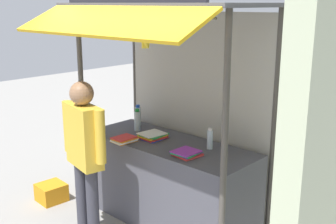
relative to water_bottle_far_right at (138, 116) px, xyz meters
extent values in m
plane|color=gray|center=(0.74, -0.24, -1.08)|extent=(20.00, 20.00, 0.00)
cube|color=#4C4C56|center=(0.74, -0.24, -0.60)|extent=(2.05, 0.78, 0.95)
cylinder|color=#4C4742|center=(-0.29, -0.63, 0.13)|extent=(0.06, 0.06, 2.42)
cylinder|color=#4C4742|center=(1.76, -0.63, 0.13)|extent=(0.06, 0.06, 2.42)
cylinder|color=#4C4742|center=(-0.29, 0.24, 0.13)|extent=(0.06, 0.06, 2.42)
cylinder|color=#4C4742|center=(1.76, 0.24, 0.13)|extent=(0.06, 0.06, 2.42)
cube|color=#B7B2A8|center=(0.74, 0.24, 0.11)|extent=(2.01, 0.04, 2.37)
cube|color=#3F3F44|center=(0.74, -0.29, 1.36)|extent=(2.25, 1.07, 0.04)
cube|color=gold|center=(0.74, -1.08, 1.22)|extent=(2.21, 0.51, 0.26)
cylinder|color=#59544C|center=(0.74, -0.73, 1.26)|extent=(1.95, 0.02, 0.02)
cylinder|color=silver|center=(0.00, 0.00, -0.01)|extent=(0.07, 0.07, 0.23)
cylinder|color=blue|center=(0.00, 0.00, 0.13)|extent=(0.05, 0.05, 0.03)
cylinder|color=silver|center=(0.15, -0.15, -0.01)|extent=(0.08, 0.08, 0.24)
cylinder|color=#198C33|center=(0.15, -0.15, 0.13)|extent=(0.05, 0.05, 0.03)
cylinder|color=silver|center=(1.20, -0.09, -0.02)|extent=(0.06, 0.06, 0.20)
cylinder|color=white|center=(1.20, -0.09, 0.09)|extent=(0.04, 0.04, 0.03)
cube|color=blue|center=(0.52, -0.25, -0.12)|extent=(0.24, 0.28, 0.01)
cube|color=red|center=(0.52, -0.25, -0.11)|extent=(0.26, 0.30, 0.01)
cube|color=red|center=(0.52, -0.25, -0.10)|extent=(0.26, 0.30, 0.01)
cube|color=yellow|center=(0.51, -0.26, -0.09)|extent=(0.25, 0.28, 0.01)
cube|color=green|center=(0.52, -0.24, -0.08)|extent=(0.26, 0.29, 0.01)
cube|color=white|center=(0.50, -0.25, -0.07)|extent=(0.27, 0.30, 0.01)
cube|color=orange|center=(0.36, -0.55, -0.12)|extent=(0.21, 0.26, 0.01)
cube|color=white|center=(0.35, -0.56, -0.12)|extent=(0.22, 0.27, 0.01)
cube|color=white|center=(0.36, -0.56, -0.11)|extent=(0.21, 0.26, 0.01)
cube|color=white|center=(0.37, -0.55, -0.10)|extent=(0.21, 0.26, 0.01)
cube|color=orange|center=(0.37, -0.55, -0.09)|extent=(0.20, 0.25, 0.01)
cube|color=red|center=(0.36, -0.55, -0.08)|extent=(0.20, 0.25, 0.01)
cube|color=red|center=(1.16, -0.41, -0.12)|extent=(0.25, 0.27, 0.01)
cube|color=red|center=(1.17, -0.41, -0.11)|extent=(0.25, 0.26, 0.01)
cube|color=blue|center=(1.15, -0.41, -0.10)|extent=(0.24, 0.25, 0.01)
cube|color=green|center=(1.16, -0.42, -0.09)|extent=(0.26, 0.27, 0.01)
cube|color=purple|center=(1.16, -0.42, -0.08)|extent=(0.24, 0.25, 0.01)
cylinder|color=#332D23|center=(0.48, -0.73, 1.21)|extent=(0.01, 0.01, 0.07)
cylinder|color=olive|center=(0.48, -0.73, 1.16)|extent=(0.04, 0.04, 0.04)
ellipsoid|color=#78A839|center=(0.50, -0.73, 1.09)|extent=(0.03, 0.06, 0.13)
ellipsoid|color=#78A839|center=(0.48, -0.71, 1.09)|extent=(0.06, 0.04, 0.13)
ellipsoid|color=#78A839|center=(0.46, -0.72, 1.09)|extent=(0.05, 0.07, 0.13)
ellipsoid|color=#78A839|center=(0.46, -0.74, 1.09)|extent=(0.06, 0.06, 0.13)
ellipsoid|color=#78A839|center=(0.48, -0.75, 1.09)|extent=(0.06, 0.04, 0.13)
cylinder|color=#332D23|center=(0.90, -0.73, 1.18)|extent=(0.01, 0.01, 0.12)
cylinder|color=olive|center=(0.90, -0.73, 1.10)|extent=(0.04, 0.04, 0.04)
ellipsoid|color=yellow|center=(0.92, -0.73, 1.03)|extent=(0.03, 0.07, 0.14)
ellipsoid|color=yellow|center=(0.92, -0.71, 1.03)|extent=(0.06, 0.07, 0.14)
ellipsoid|color=yellow|center=(0.90, -0.71, 1.03)|extent=(0.06, 0.04, 0.14)
ellipsoid|color=yellow|center=(0.89, -0.71, 1.03)|extent=(0.07, 0.05, 0.14)
ellipsoid|color=yellow|center=(0.88, -0.72, 1.03)|extent=(0.04, 0.07, 0.14)
ellipsoid|color=yellow|center=(0.88, -0.73, 1.03)|extent=(0.04, 0.07, 0.14)
ellipsoid|color=yellow|center=(0.89, -0.75, 1.03)|extent=(0.07, 0.05, 0.14)
ellipsoid|color=yellow|center=(0.90, -0.74, 1.03)|extent=(0.06, 0.03, 0.14)
ellipsoid|color=yellow|center=(0.92, -0.74, 1.03)|extent=(0.06, 0.07, 0.14)
cylinder|color=#383842|center=(0.24, -1.07, -0.67)|extent=(0.13, 0.13, 0.81)
cylinder|color=#383842|center=(0.42, -1.07, -0.67)|extent=(0.13, 0.13, 0.81)
cube|color=gold|center=(0.33, -1.07, 0.06)|extent=(0.52, 0.30, 0.64)
cylinder|color=gold|center=(0.06, -1.07, 0.11)|extent=(0.10, 0.10, 0.55)
cylinder|color=gold|center=(0.60, -1.07, 0.11)|extent=(0.10, 0.10, 0.55)
sphere|color=#936B4C|center=(0.33, -1.07, 0.50)|extent=(0.24, 0.24, 0.24)
cube|color=orange|center=(-0.69, -0.89, -0.96)|extent=(0.35, 0.35, 0.23)
camera|label=1|loc=(3.75, -3.49, 1.38)|focal=44.92mm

